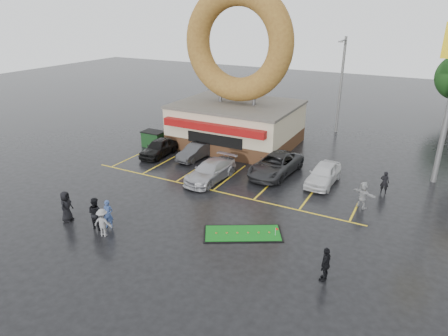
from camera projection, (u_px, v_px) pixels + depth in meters
The scene contains 18 objects.
ground at pixel (185, 212), 23.98m from camera, with size 120.00×120.00×0.00m, color black.
donut_shop at pixel (237, 95), 34.24m from camera, with size 10.20×8.70×13.50m.
streetlight_left at pixel (207, 74), 42.86m from camera, with size 0.40×2.21×9.00m.
streetlight_mid at pixel (341, 83), 37.56m from camera, with size 0.40×2.21×9.00m.
car_black at pixel (159, 147), 32.86m from camera, with size 1.65×4.11×1.40m, color black.
car_dgrey at pixel (196, 152), 32.13m from camera, with size 1.31×3.75×1.23m, color #2E2E31.
car_silver at pixel (210, 171), 28.13m from camera, with size 1.94×4.78×1.39m, color #A6A6AB.
car_grey at pixel (276, 165), 29.08m from camera, with size 2.49×5.41×1.50m, color #29292B.
car_white at pixel (323, 174), 27.55m from camera, with size 1.71×4.25×1.45m, color silver.
person_blue at pixel (108, 214), 21.97m from camera, with size 0.60×0.39×1.65m, color navy.
person_blackjkt at pixel (96, 213), 21.91m from camera, with size 0.89×0.69×1.83m, color black.
person_hoodie at pixel (103, 223), 21.16m from camera, with size 1.03×0.59×1.59m, color gray.
person_bystander at pixel (66, 206), 22.66m from camera, with size 0.89×0.58×1.82m, color black.
person_cameraman at pixel (326, 264), 17.67m from camera, with size 0.98×0.41×1.67m, color black.
person_walker_near at pixel (363, 195), 24.16m from camera, with size 1.59×0.51×1.72m, color #9D9D9F.
person_walker_far at pixel (385, 182), 26.15m from camera, with size 0.55×0.36×1.52m, color black.
dumpster at pixel (153, 139), 35.02m from camera, with size 1.80×1.20×1.30m, color #173C1A.
putting_green at pixel (243, 233), 21.61m from camera, with size 4.57×3.65×0.53m.
Camera 1 is at (12.10, -17.65, 11.40)m, focal length 32.00 mm.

